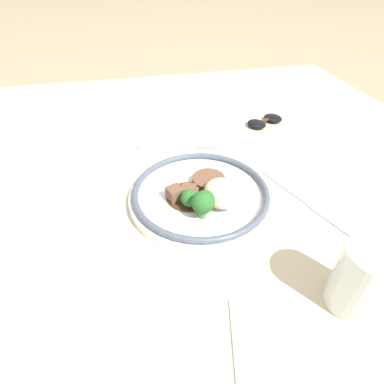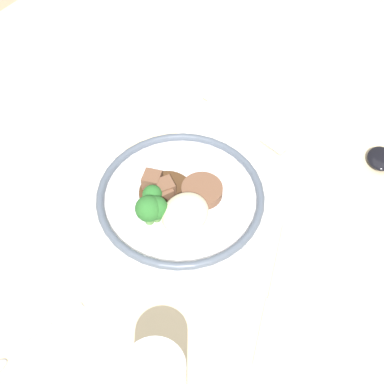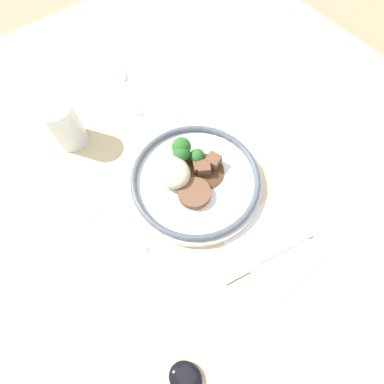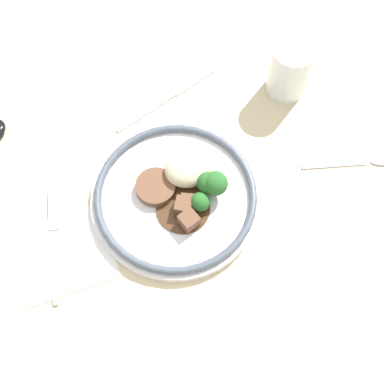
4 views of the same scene
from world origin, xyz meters
name	(u,v)px [view 4 (image 4 of 4)]	position (x,y,z in m)	size (l,w,h in m)	color
ground_plane	(158,201)	(0.00, 0.00, 0.00)	(8.00, 8.00, 0.00)	#998466
dining_table	(157,197)	(0.00, 0.00, 0.02)	(1.39, 1.26, 0.03)	beige
napkin	(63,254)	(-0.17, -0.05, 0.03)	(0.15, 0.13, 0.00)	white
plate	(178,195)	(0.03, -0.02, 0.05)	(0.27, 0.27, 0.07)	white
juice_glass	(289,72)	(0.27, 0.12, 0.08)	(0.07, 0.07, 0.10)	orange
fork	(54,234)	(-0.17, -0.02, 0.03)	(0.05, 0.19, 0.00)	#ADADB2
knife	(172,96)	(0.08, 0.17, 0.03)	(0.21, 0.08, 0.00)	#ADADB2
spoon	(375,162)	(0.36, -0.06, 0.03)	(0.17, 0.05, 0.01)	#ADADB2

